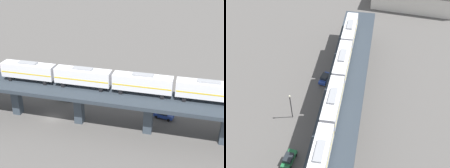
% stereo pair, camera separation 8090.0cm
% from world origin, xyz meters
% --- Properties ---
extents(ground_plane, '(400.00, 400.00, 0.00)m').
position_xyz_m(ground_plane, '(0.00, 0.00, 0.00)').
color(ground_plane, '#514F4C').
extents(elevated_viaduct, '(17.01, 92.38, 7.90)m').
position_xyz_m(elevated_viaduct, '(0.02, -0.18, 6.78)').
color(elevated_viaduct, '#283039').
rests_on(elevated_viaduct, ground).
extents(subway_train, '(7.48, 49.84, 4.45)m').
position_xyz_m(subway_train, '(-2.66, 13.28, 10.44)').
color(subway_train, silver).
rests_on(subway_train, elevated_viaduct).
extents(street_car_blue, '(2.41, 4.60, 1.89)m').
position_xyz_m(street_car_blue, '(-8.72, 23.34, 0.94)').
color(street_car_blue, '#233D93').
rests_on(street_car_blue, ground).
extents(street_car_green, '(2.08, 4.46, 1.89)m').
position_xyz_m(street_car_green, '(-8.94, -1.54, 0.94)').
color(street_car_green, '#1E6638').
rests_on(street_car_green, ground).
extents(street_lamp, '(0.44, 0.44, 6.94)m').
position_xyz_m(street_lamp, '(-12.46, 9.75, 4.11)').
color(street_lamp, black).
rests_on(street_lamp, ground).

